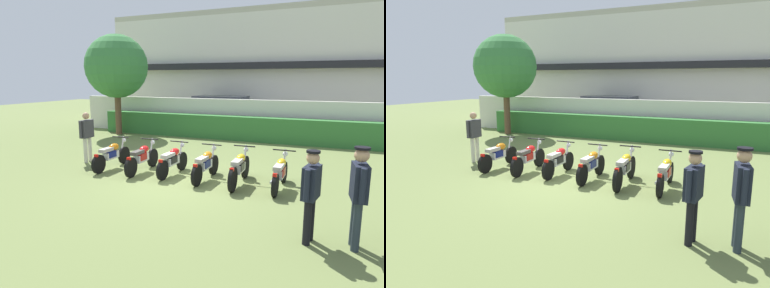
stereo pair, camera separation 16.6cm
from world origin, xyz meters
TOP-DOWN VIEW (x-y plane):
  - ground at (0.00, 0.00)m, footprint 60.00×60.00m
  - building at (0.00, 14.11)m, footprint 19.91×6.50m
  - compound_wall at (0.00, 7.87)m, footprint 18.91×0.30m
  - hedge_row at (0.00, 7.17)m, footprint 15.13×0.70m
  - parked_car at (-1.97, 9.50)m, footprint 4.56×2.20m
  - tree_near_inspector at (-6.50, 6.34)m, footprint 3.11×3.11m
  - motorcycle_in_row_0 at (-2.62, 0.54)m, footprint 0.60×1.92m
  - motorcycle_in_row_1 at (-1.53, 0.58)m, footprint 0.60×1.93m
  - motorcycle_in_row_2 at (-0.53, 0.65)m, footprint 0.60×1.78m
  - motorcycle_in_row_3 at (0.55, 0.55)m, footprint 0.60×1.81m
  - motorcycle_in_row_4 at (1.53, 0.53)m, footprint 0.60×1.98m
  - motorcycle_in_row_5 at (2.59, 0.57)m, footprint 0.60×1.89m
  - inspector_person at (-3.91, 0.94)m, footprint 0.23×0.68m
  - officer_0 at (3.55, -2.20)m, footprint 0.30×0.65m
  - officer_1 at (4.28, -2.11)m, footprint 0.28×0.68m

SIDE VIEW (x-z plane):
  - ground at x=0.00m, z-range 0.00..0.00m
  - motorcycle_in_row_2 at x=-0.53m, z-range -0.03..0.91m
  - motorcycle_in_row_5 at x=2.59m, z-range -0.03..0.91m
  - motorcycle_in_row_0 at x=-2.62m, z-range -0.03..0.91m
  - motorcycle_in_row_3 at x=0.55m, z-range -0.03..0.92m
  - motorcycle_in_row_1 at x=-1.53m, z-range -0.03..0.92m
  - motorcycle_in_row_4 at x=1.53m, z-range -0.03..0.95m
  - hedge_row at x=0.00m, z-range 0.00..1.10m
  - compound_wall at x=0.00m, z-range 0.00..1.83m
  - parked_car at x=-1.97m, z-range -0.01..1.88m
  - officer_0 at x=3.55m, z-range 0.14..1.77m
  - inspector_person at x=-3.91m, z-range 0.16..1.85m
  - officer_1 at x=4.28m, z-range 0.17..1.89m
  - building at x=0.00m, z-range 0.00..6.67m
  - tree_near_inspector at x=-6.50m, z-range 0.91..5.86m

